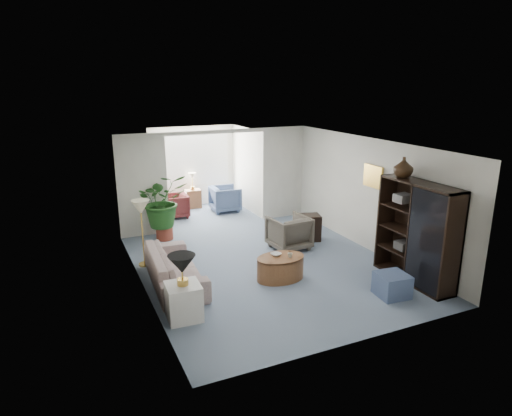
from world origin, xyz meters
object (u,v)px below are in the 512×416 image
side_table_dark (309,227)px  end_table (184,302)px  coffee_cup (290,255)px  sunroom_chair_maroon (175,206)px  floor_lamp (141,207)px  plant_pot (165,233)px  sunroom_table (193,199)px  coffee_bowl (276,254)px  sunroom_chair_blue (225,199)px  cabinet_urn (403,167)px  sofa (174,267)px  framed_picture (374,176)px  entertainment_cabinet (417,233)px  ottoman (392,285)px  coffee_table (280,268)px  table_lamp (182,264)px  wingback_chair (289,232)px

side_table_dark → end_table: bearing=-147.7°
coffee_cup → sunroom_chair_maroon: bearing=101.2°
floor_lamp → plant_pot: floor_lamp is taller
end_table → sunroom_table: end_table is taller
coffee_bowl → sunroom_chair_blue: (0.73, 4.70, -0.10)m
cabinet_urn → sunroom_table: size_ratio=0.70×
sofa → coffee_bowl: sofa is taller
framed_picture → sofa: framed_picture is taller
entertainment_cabinet → ottoman: entertainment_cabinet is taller
floor_lamp → coffee_table: 3.03m
coffee_cup → sunroom_table: bearing=92.2°
end_table → ottoman: end_table is taller
framed_picture → coffee_bowl: (-2.55, -0.41, -1.23)m
side_table_dark → entertainment_cabinet: bearing=-76.9°
sofa → end_table: bearing=174.9°
floor_lamp → coffee_bowl: size_ratio=1.85×
coffee_table → entertainment_cabinet: bearing=-26.0°
floor_lamp → coffee_cup: bearing=-37.5°
side_table_dark → sunroom_chair_maroon: size_ratio=0.87×
end_table → table_lamp: (0.00, 0.00, 0.64)m
floor_lamp → entertainment_cabinet: 5.35m
floor_lamp → plant_pot: 1.93m
wingback_chair → sunroom_chair_blue: bearing=-90.2°
end_table → coffee_table: end_table is taller
sunroom_table → wingback_chair: bearing=-76.7°
coffee_bowl → table_lamp: bearing=-159.0°
ottoman → sunroom_chair_maroon: sunroom_chair_maroon is taller
sofa → sunroom_table: sofa is taller
floor_lamp → table_lamp: bearing=-86.2°
framed_picture → ottoman: bearing=-117.7°
coffee_bowl → side_table_dark: 2.30m
side_table_dark → sunroom_table: side_table_dark is taller
sofa → sunroom_table: bearing=-17.2°
coffee_table → sunroom_chair_maroon: 4.87m
entertainment_cabinet → cabinet_urn: 1.25m
table_lamp → coffee_table: bearing=18.1°
ottoman → floor_lamp: bearing=139.4°
end_table → side_table_dark: (3.71, 2.35, 0.02)m
table_lamp → sunroom_chair_maroon: table_lamp is taller
coffee_cup → ottoman: (1.32, -1.35, -0.29)m
end_table → coffee_table: bearing=18.1°
coffee_table → sunroom_chair_maroon: sunroom_chair_maroon is taller
coffee_table → coffee_bowl: bearing=116.6°
framed_picture → sunroom_table: size_ratio=0.91×
plant_pot → sunroom_table: 2.80m
entertainment_cabinet → ottoman: bearing=-156.9°
end_table → side_table_dark: 4.39m
coffee_cup → ottoman: size_ratio=0.18×
table_lamp → sunroom_chair_blue: bearing=63.2°
entertainment_cabinet → plant_pot: bearing=131.5°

